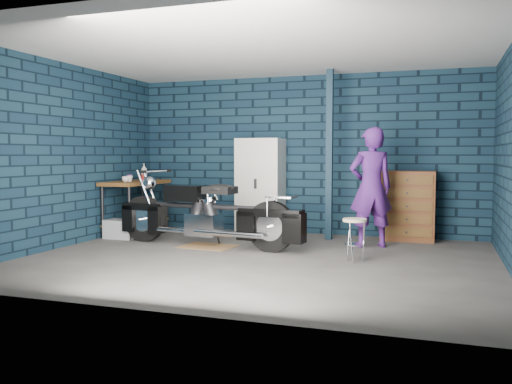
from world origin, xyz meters
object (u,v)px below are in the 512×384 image
Objects in this scene: motorcycle at (208,209)px; locker at (260,186)px; tool_chest at (408,206)px; storage_bin at (121,229)px; person at (371,187)px; workbench at (136,207)px; shop_stool at (355,240)px.

motorcycle is 1.59m from locker.
locker is 1.48× the size of tool_chest.
person is at bearing 6.91° from storage_bin.
locker reaches higher than storage_bin.
workbench is 1.27× the size of tool_chest.
person is 0.98m from tool_chest.
workbench is at bearing 92.29° from storage_bin.
storage_bin is at bearing -87.71° from workbench.
storage_bin is (-3.93, -0.48, -0.73)m from person.
motorcycle is at bearing -5.43° from person.
person reaches higher than motorcycle.
tool_chest is (4.41, 1.26, 0.40)m from storage_bin.
workbench is at bearing 161.49° from motorcycle.
workbench is 2.15m from locker.
workbench is at bearing -170.22° from tool_chest.
motorcycle is 1.73m from storage_bin.
workbench is 2.87× the size of storage_bin.
shop_stool is (-0.53, -1.98, -0.27)m from tool_chest.
storage_bin is 2.43m from locker.
storage_bin is at bearing 176.85° from motorcycle.
person is 4.02m from storage_bin.
person is 1.60× the size of tool_chest.
locker is 2.81m from shop_stool.
tool_chest is 2.07m from shop_stool.
shop_stool is at bearing -105.09° from tool_chest.
shop_stool is (-0.05, -1.19, -0.60)m from person.
workbench is at bearing -158.91° from locker.
tool_chest is at bearing 9.78° from workbench.
workbench is 0.80× the size of person.
tool_chest reaches higher than workbench.
motorcycle is 2.28m from shop_stool.
motorcycle is 5.24× the size of storage_bin.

